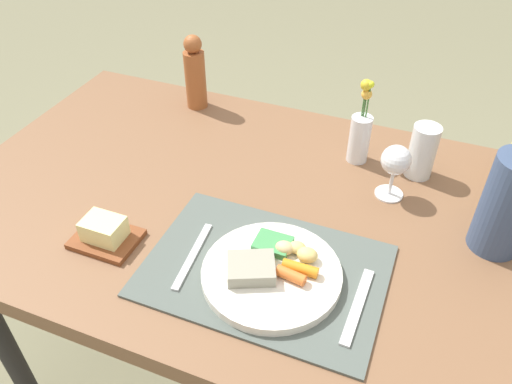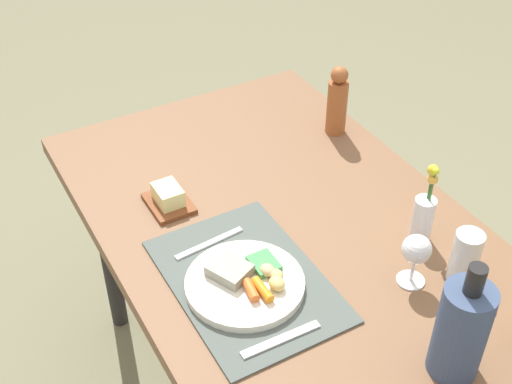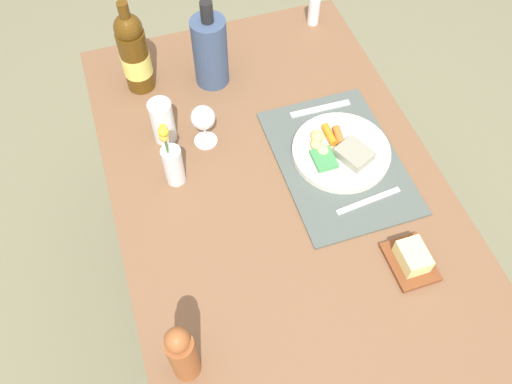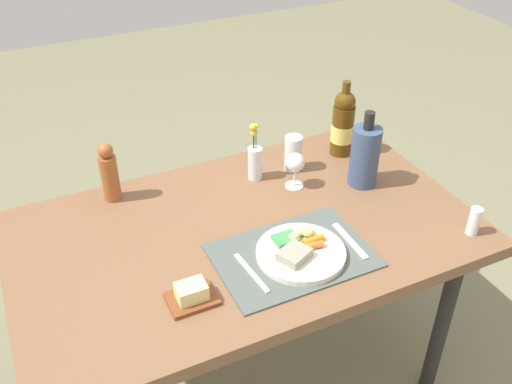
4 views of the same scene
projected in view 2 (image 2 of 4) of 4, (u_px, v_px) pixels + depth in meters
The scene contains 11 objects.
dining_table at pixel (296, 257), 1.68m from camera, with size 1.42×0.84×0.73m.
placemat at pixel (246, 280), 1.52m from camera, with size 0.45×0.31×0.01m, color #4F5952.
dinner_plate at pixel (246, 282), 1.49m from camera, with size 0.26×0.26×0.05m.
fork at pixel (209, 243), 1.60m from camera, with size 0.01×0.18×0.01m, color silver.
knife at pixel (281, 339), 1.38m from camera, with size 0.02×0.18×0.01m, color silver.
butter_dish at pixel (168, 198), 1.71m from camera, with size 0.13×0.10×0.06m.
flower_vase at pixel (424, 215), 1.58m from camera, with size 0.05×0.05×0.21m.
wine_glass at pixel (416, 251), 1.46m from camera, with size 0.07×0.07×0.13m.
cooler_bottle at pixel (461, 330), 1.27m from camera, with size 0.10×0.10×0.27m.
water_tumbler at pixel (464, 260), 1.49m from camera, with size 0.06×0.06×0.13m.
pepper_mill at pixel (337, 102), 1.93m from camera, with size 0.06×0.06×0.21m.
Camera 2 is at (1.01, -0.68, 1.83)m, focal length 48.01 mm.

